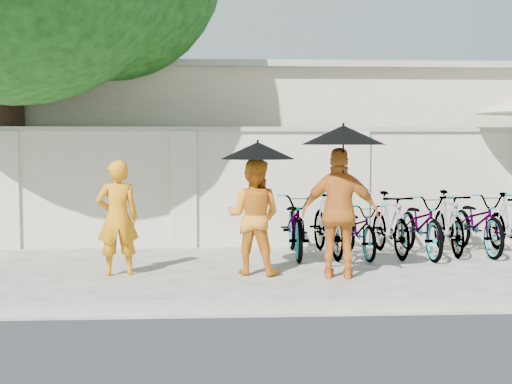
{
  "coord_description": "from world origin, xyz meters",
  "views": [
    {
      "loc": [
        -0.43,
        -9.23,
        1.81
      ],
      "look_at": [
        0.13,
        0.97,
        1.1
      ],
      "focal_mm": 50.0,
      "sensor_mm": 36.0,
      "label": 1
    }
  ],
  "objects": [
    {
      "name": "monk_center",
      "position": [
        0.08,
        0.48,
        0.8
      ],
      "size": [
        0.93,
        0.83,
        1.59
      ],
      "primitive_type": "imported",
      "rotation": [
        0.0,
        0.0,
        2.79
      ],
      "color": "orange",
      "rests_on": "ground"
    },
    {
      "name": "monk_left",
      "position": [
        -1.78,
        0.5,
        0.79
      ],
      "size": [
        0.65,
        0.5,
        1.57
      ],
      "primitive_type": "imported",
      "rotation": [
        0.0,
        0.0,
        3.38
      ],
      "color": "orange",
      "rests_on": "ground"
    },
    {
      "name": "compound_wall",
      "position": [
        1.0,
        3.2,
        1.0
      ],
      "size": [
        20.0,
        0.3,
        2.0
      ],
      "primitive_type": "cube",
      "color": "beige",
      "rests_on": "ground"
    },
    {
      "name": "bike_5",
      "position": [
        3.33,
        2.09,
        0.51
      ],
      "size": [
        0.56,
        1.73,
        1.03
      ],
      "primitive_type": "imported",
      "rotation": [
        0.0,
        0.0,
        -0.05
      ],
      "color": "#9E9E9E",
      "rests_on": "ground"
    },
    {
      "name": "parasol_right",
      "position": [
        1.23,
        0.04,
        1.91
      ],
      "size": [
        1.12,
        1.12,
        1.05
      ],
      "color": "black",
      "rests_on": "ground"
    },
    {
      "name": "ground",
      "position": [
        0.0,
        0.0,
        0.0
      ],
      "size": [
        80.0,
        80.0,
        0.0
      ],
      "primitive_type": "plane",
      "color": "beige"
    },
    {
      "name": "bike_1",
      "position": [
        1.33,
        1.94,
        0.55
      ],
      "size": [
        0.68,
        1.85,
        1.09
      ],
      "primitive_type": "imported",
      "rotation": [
        0.0,
        0.0,
        0.1
      ],
      "color": "#9E9E9E",
      "rests_on": "ground"
    },
    {
      "name": "bike_7",
      "position": [
        4.33,
        1.98,
        0.49
      ],
      "size": [
        0.56,
        1.67,
        0.99
      ],
      "primitive_type": "imported",
      "rotation": [
        0.0,
        0.0,
        0.06
      ],
      "color": "#9E9E9E",
      "rests_on": "ground"
    },
    {
      "name": "monk_right",
      "position": [
        1.21,
        0.12,
        0.87
      ],
      "size": [
        1.09,
        0.62,
        1.75
      ],
      "primitive_type": "imported",
      "rotation": [
        0.0,
        0.0,
        2.94
      ],
      "color": "orange",
      "rests_on": "ground"
    },
    {
      "name": "bike_0",
      "position": [
        0.83,
        1.99,
        0.52
      ],
      "size": [
        0.73,
        1.98,
        1.03
      ],
      "primitive_type": "imported",
      "rotation": [
        0.0,
        0.0,
        -0.02
      ],
      "color": "#9E9E9E",
      "rests_on": "ground"
    },
    {
      "name": "bike_4",
      "position": [
        2.83,
        1.9,
        0.51
      ],
      "size": [
        0.77,
        1.96,
        1.01
      ],
      "primitive_type": "imported",
      "rotation": [
        0.0,
        0.0,
        0.05
      ],
      "color": "#9E9E9E",
      "rests_on": "ground"
    },
    {
      "name": "bike_3",
      "position": [
        2.33,
        1.93,
        0.51
      ],
      "size": [
        0.65,
        1.74,
        1.02
      ],
      "primitive_type": "imported",
      "rotation": [
        0.0,
        0.0,
        0.1
      ],
      "color": "#9E9E9E",
      "rests_on": "ground"
    },
    {
      "name": "parasol_center",
      "position": [
        0.13,
        0.4,
        1.7
      ],
      "size": [
        1.02,
        1.02,
        0.92
      ],
      "color": "black",
      "rests_on": "ground"
    },
    {
      "name": "building_behind",
      "position": [
        2.0,
        7.0,
        1.6
      ],
      "size": [
        14.0,
        6.0,
        3.2
      ],
      "primitive_type": "cube",
      "color": "beige",
      "rests_on": "ground"
    },
    {
      "name": "bike_2",
      "position": [
        1.83,
        1.89,
        0.43
      ],
      "size": [
        0.74,
        1.69,
        0.86
      ],
      "primitive_type": "imported",
      "rotation": [
        0.0,
        0.0,
        0.11
      ],
      "color": "#9E9E9E",
      "rests_on": "ground"
    },
    {
      "name": "bike_6",
      "position": [
        3.83,
        2.11,
        0.51
      ],
      "size": [
        0.77,
        1.97,
        1.02
      ],
      "primitive_type": "imported",
      "rotation": [
        0.0,
        0.0,
        0.05
      ],
      "color": "#9E9E9E",
      "rests_on": "ground"
    },
    {
      "name": "kerb",
      "position": [
        0.0,
        -1.7,
        0.06
      ],
      "size": [
        40.0,
        0.16,
        0.12
      ],
      "primitive_type": "cube",
      "color": "#A0A08E",
      "rests_on": "ground"
    }
  ]
}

